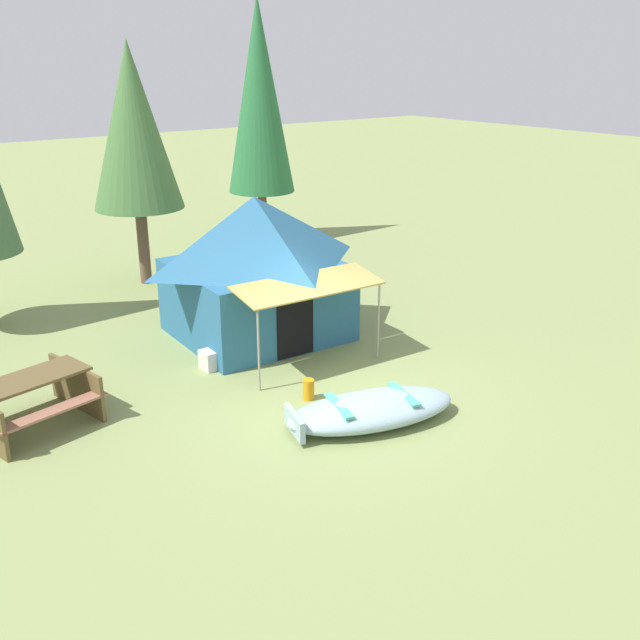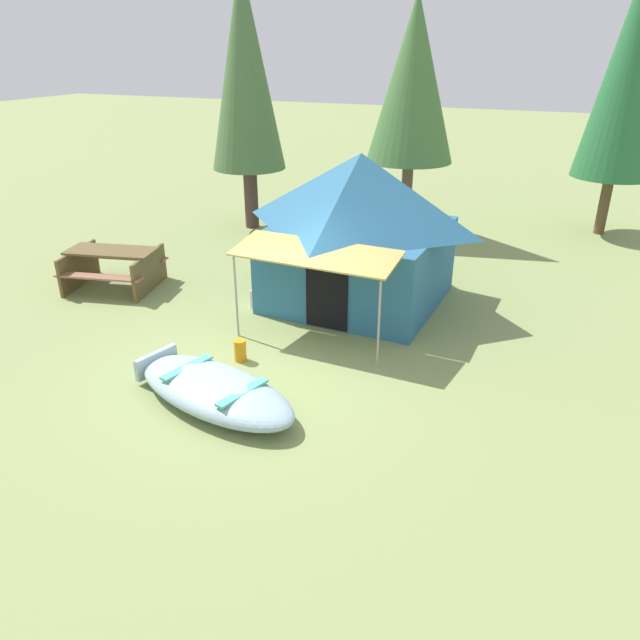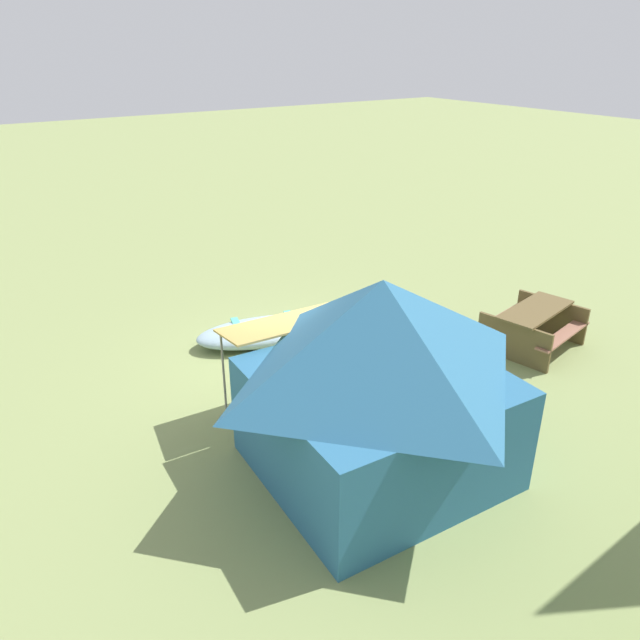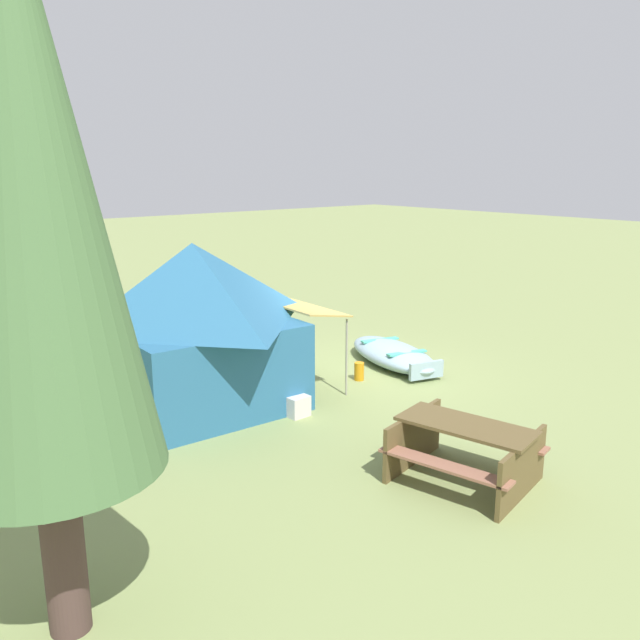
# 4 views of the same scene
# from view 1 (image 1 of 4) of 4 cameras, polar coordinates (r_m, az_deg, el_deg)

# --- Properties ---
(ground_plane) EXTENTS (80.00, 80.00, 0.00)m
(ground_plane) POSITION_cam_1_polar(r_m,az_deg,el_deg) (11.96, 0.56, -5.91)
(ground_plane) COLOR #829155
(beached_rowboat) EXTENTS (2.87, 1.79, 0.43)m
(beached_rowboat) POSITION_cam_1_polar(r_m,az_deg,el_deg) (11.05, 3.99, -7.01)
(beached_rowboat) COLOR #95B3C1
(beached_rowboat) RESTS_ON ground_plane
(canvas_cabin_tent) EXTENTS (3.33, 3.98, 2.75)m
(canvas_cabin_tent) POSITION_cam_1_polar(r_m,az_deg,el_deg) (14.08, -5.03, 4.30)
(canvas_cabin_tent) COLOR #2A648B
(canvas_cabin_tent) RESTS_ON ground_plane
(picnic_table) EXTENTS (1.98, 1.75, 0.78)m
(picnic_table) POSITION_cam_1_polar(r_m,az_deg,el_deg) (11.64, -21.70, -5.60)
(picnic_table) COLOR brown
(picnic_table) RESTS_ON ground_plane
(cooler_box) EXTENTS (0.57, 0.37, 0.34)m
(cooler_box) POSITION_cam_1_polar(r_m,az_deg,el_deg) (13.07, -8.07, -2.95)
(cooler_box) COLOR silver
(cooler_box) RESTS_ON ground_plane
(fuel_can) EXTENTS (0.22, 0.22, 0.34)m
(fuel_can) POSITION_cam_1_polar(r_m,az_deg,el_deg) (11.77, -0.91, -5.45)
(fuel_can) COLOR orange
(fuel_can) RESTS_ON ground_plane
(pine_tree_back_right) EXTENTS (1.90, 1.90, 6.78)m
(pine_tree_back_right) POSITION_cam_1_polar(r_m,az_deg,el_deg) (21.40, -4.76, 17.01)
(pine_tree_back_right) COLOR brown
(pine_tree_back_right) RESTS_ON ground_plane
(pine_tree_far_center) EXTENTS (2.07, 2.07, 5.56)m
(pine_tree_far_center) POSITION_cam_1_polar(r_m,az_deg,el_deg) (17.56, -14.39, 14.40)
(pine_tree_far_center) COLOR brown
(pine_tree_far_center) RESTS_ON ground_plane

